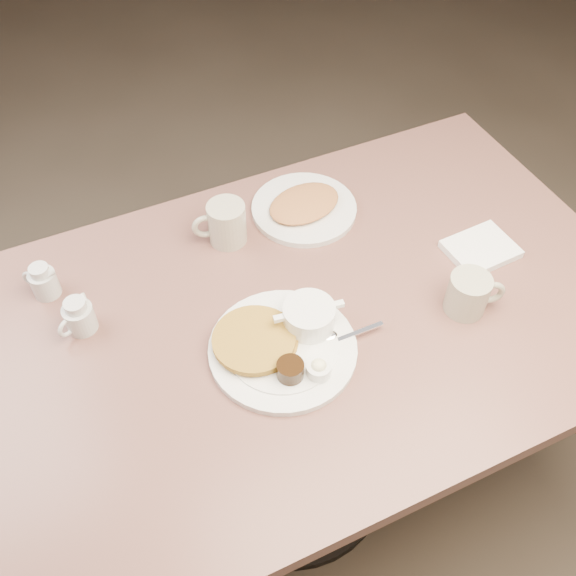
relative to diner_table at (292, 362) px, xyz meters
name	(u,v)px	position (x,y,z in m)	size (l,w,h in m)	color
room	(294,14)	(0.00, 0.00, 0.82)	(7.04, 8.04, 2.84)	#4C3F33
diner_table	(292,362)	(0.00, 0.00, 0.00)	(1.50, 0.90, 0.75)	#84564C
main_plate	(284,340)	(-0.05, -0.06, 0.19)	(0.38, 0.34, 0.07)	white
coffee_mug_near	(469,293)	(0.34, -0.13, 0.22)	(0.13, 0.11, 0.09)	#B2AE95
napkin	(481,249)	(0.47, -0.01, 0.18)	(0.15, 0.13, 0.02)	white
coffee_mug_far	(226,223)	(-0.04, 0.27, 0.22)	(0.13, 0.10, 0.10)	#BAB49C
creamer_left	(79,317)	(-0.40, 0.16, 0.21)	(0.09, 0.07, 0.08)	silver
creamer_right	(43,281)	(-0.45, 0.28, 0.21)	(0.07, 0.07, 0.08)	silver
hash_plate	(304,207)	(0.16, 0.28, 0.18)	(0.30, 0.30, 0.04)	silver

